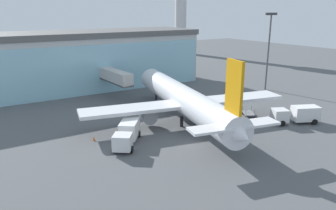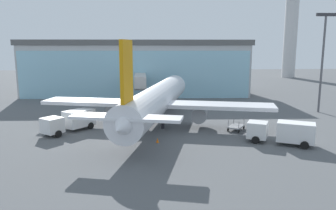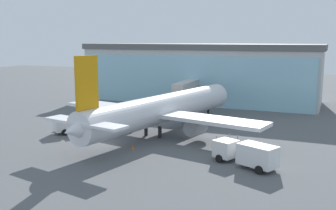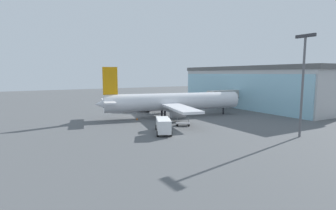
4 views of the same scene
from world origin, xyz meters
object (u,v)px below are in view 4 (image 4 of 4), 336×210
object	(u,v)px
fuel_truck	(163,125)
baggage_cart	(183,123)
apron_light_mast	(303,76)
catering_truck	(140,106)
safety_cone_nose	(137,119)
airplane	(172,102)
jet_bridge	(228,95)
safety_cone_wingtip	(146,108)

from	to	relation	value
fuel_truck	baggage_cart	world-z (taller)	fuel_truck
apron_light_mast	catering_truck	size ratio (longest dim) A/B	2.32
apron_light_mast	safety_cone_nose	distance (m)	33.80
airplane	fuel_truck	xyz separation A→B (m)	(14.05, -10.42, -2.10)
airplane	fuel_truck	bearing A→B (deg)	-112.96
fuel_truck	safety_cone_nose	xyz separation A→B (m)	(-14.29, 1.50, -1.19)
jet_bridge	safety_cone_nose	distance (m)	30.21
catering_truck	fuel_truck	xyz separation A→B (m)	(25.47, -7.36, 0.00)
jet_bridge	airplane	distance (m)	21.11
jet_bridge	safety_cone_nose	bearing A→B (deg)	-176.40
airplane	safety_cone_nose	bearing A→B (deg)	-167.93
apron_light_mast	airplane	size ratio (longest dim) A/B	0.46
baggage_cart	safety_cone_nose	bearing A→B (deg)	-31.23
catering_truck	jet_bridge	bearing A→B (deg)	-161.06
fuel_truck	safety_cone_wingtip	distance (m)	30.80
safety_cone_nose	baggage_cart	bearing A→B (deg)	25.33
airplane	safety_cone_wingtip	world-z (taller)	airplane
jet_bridge	baggage_cart	world-z (taller)	jet_bridge
apron_light_mast	safety_cone_wingtip	xyz separation A→B (m)	(-42.55, -6.90, -9.61)
airplane	safety_cone_nose	xyz separation A→B (m)	(-0.24, -8.92, -3.30)
catering_truck	safety_cone_nose	size ratio (longest dim) A/B	12.84
fuel_truck	safety_cone_nose	size ratio (longest dim) A/B	13.67
catering_truck	baggage_cart	size ratio (longest dim) A/B	2.19
jet_bridge	baggage_cart	bearing A→B (deg)	-153.15
airplane	safety_cone_wingtip	distance (m)	15.12
airplane	catering_truck	world-z (taller)	airplane
airplane	catering_truck	distance (m)	12.01
baggage_cart	safety_cone_wingtip	distance (m)	25.57
catering_truck	safety_cone_wingtip	xyz separation A→B (m)	(-3.33, 3.48, -1.19)
fuel_truck	baggage_cart	distance (m)	7.54
catering_truck	fuel_truck	size ratio (longest dim) A/B	0.94
safety_cone_wingtip	catering_truck	bearing A→B (deg)	-46.30
jet_bridge	fuel_truck	distance (m)	35.65
baggage_cart	jet_bridge	bearing A→B (deg)	-118.60
apron_light_mast	safety_cone_wingtip	world-z (taller)	apron_light_mast
jet_bridge	baggage_cart	size ratio (longest dim) A/B	4.44
airplane	fuel_truck	world-z (taller)	airplane
safety_cone_nose	safety_cone_wingtip	xyz separation A→B (m)	(-14.51, 9.35, 0.00)
airplane	catering_truck	xyz separation A→B (m)	(-11.42, -3.06, -2.10)
jet_bridge	safety_cone_wingtip	world-z (taller)	jet_bridge
apron_light_mast	fuel_truck	distance (m)	23.98
jet_bridge	airplane	bearing A→B (deg)	-173.76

